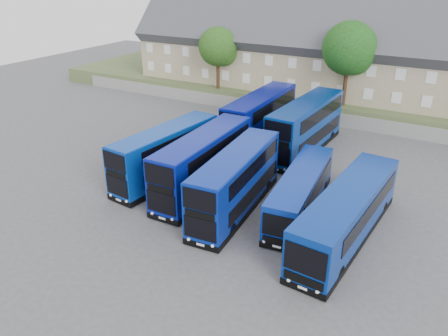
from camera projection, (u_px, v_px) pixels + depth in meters
ground at (212, 219)px, 30.91m from camera, size 120.00×120.00×0.00m
retaining_wall at (320, 117)px, 49.55m from camera, size 70.00×0.40×1.50m
earth_bank at (344, 94)px, 57.34m from camera, size 80.00×20.00×2.00m
terrace_row at (366, 58)px, 50.49m from camera, size 60.00×10.40×11.20m
dd_front_left at (166, 155)px, 35.96m from camera, size 3.60×11.16×4.36m
dd_front_mid at (204, 164)px, 34.09m from camera, size 2.89×11.60×4.59m
dd_front_right at (236, 183)px, 31.23m from camera, size 3.40×11.30×4.43m
dd_rear_left at (260, 119)px, 43.87m from camera, size 2.79×11.99×4.76m
dd_rear_right at (305, 127)px, 41.38m from camera, size 3.48×12.32×4.84m
coach_east_a at (300, 193)px, 31.37m from camera, size 3.48×11.32×3.05m
coach_east_b at (347, 215)px, 28.05m from camera, size 3.79×13.25×3.58m
tree_west at (219, 48)px, 53.93m from camera, size 4.80×4.80×7.65m
tree_mid at (351, 50)px, 46.77m from camera, size 5.76×5.76×9.18m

